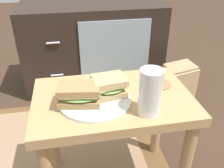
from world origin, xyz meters
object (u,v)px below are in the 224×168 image
(coaster, at_px, (159,84))
(sandwich_front, at_px, (79,94))
(tv_cabinet, at_px, (93,45))
(paper_bag, at_px, (177,88))
(sandwich_back, at_px, (109,86))
(plate, at_px, (95,99))
(beer_glass, at_px, (150,93))

(coaster, bearing_deg, sandwich_front, -165.83)
(sandwich_front, xyz_separation_m, coaster, (0.31, 0.08, -0.04))
(tv_cabinet, xyz_separation_m, paper_bag, (0.46, -0.47, -0.14))
(sandwich_front, distance_m, sandwich_back, 0.11)
(plate, bearing_deg, paper_bag, 41.08)
(tv_cabinet, height_order, sandwich_back, tv_cabinet)
(beer_glass, height_order, coaster, beer_glass)
(tv_cabinet, relative_size, sandwich_back, 7.28)
(sandwich_back, relative_size, paper_bag, 0.42)
(coaster, bearing_deg, sandwich_back, -167.35)
(sandwich_back, height_order, paper_bag, sandwich_back)
(beer_glass, bearing_deg, tv_cabinet, 93.20)
(tv_cabinet, bearing_deg, coaster, -80.26)
(sandwich_front, relative_size, beer_glass, 1.04)
(tv_cabinet, relative_size, beer_glass, 6.32)
(sandwich_front, height_order, coaster, sandwich_front)
(sandwich_back, distance_m, paper_bag, 0.78)
(beer_glass, distance_m, paper_bag, 0.81)
(plate, xyz_separation_m, beer_glass, (0.16, -0.10, 0.07))
(plate, relative_size, paper_bag, 0.80)
(plate, xyz_separation_m, coaster, (0.26, 0.06, -0.00))
(plate, relative_size, sandwich_front, 1.59)
(paper_bag, bearing_deg, sandwich_back, -137.08)
(tv_cabinet, relative_size, sandwich_front, 6.06)
(sandwich_back, xyz_separation_m, coaster, (0.20, 0.05, -0.04))
(beer_glass, relative_size, paper_bag, 0.49)
(sandwich_front, relative_size, coaster, 1.85)
(sandwich_back, xyz_separation_m, beer_glass, (0.11, -0.11, 0.03))
(tv_cabinet, height_order, paper_bag, tv_cabinet)
(plate, height_order, beer_glass, beer_glass)
(sandwich_front, bearing_deg, plate, 17.05)
(tv_cabinet, height_order, sandwich_front, tv_cabinet)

